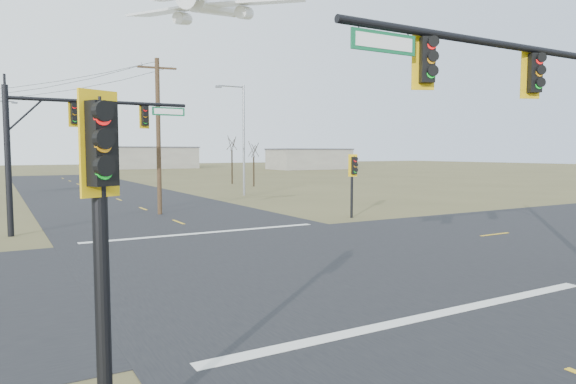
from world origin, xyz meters
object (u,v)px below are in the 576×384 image
object	(u,v)px
mast_arm_near	(542,103)
bare_tree_d	(232,143)
streetlight_a	(242,134)
bare_tree_c	(254,149)
pedestal_signal_ne	(353,171)
pedestal_signal_sw	(101,197)
mast_arm_far	(74,129)
utility_pole_near	(158,134)

from	to	relation	value
mast_arm_near	bare_tree_d	xyz separation A→B (m)	(12.89, 50.68, -0.20)
streetlight_a	bare_tree_d	world-z (taller)	streetlight_a
mast_arm_near	bare_tree_c	world-z (taller)	mast_arm_near
pedestal_signal_ne	pedestal_signal_sw	distance (m)	25.44
mast_arm_near	bare_tree_c	bearing A→B (deg)	97.91
mast_arm_far	bare_tree_d	xyz separation A→B (m)	(22.58, 31.91, -0.01)
mast_arm_far	pedestal_signal_ne	distance (m)	15.80
streetlight_a	bare_tree_c	world-z (taller)	streetlight_a
mast_arm_far	streetlight_a	bearing A→B (deg)	31.88
mast_arm_far	utility_pole_near	distance (m)	7.55
pedestal_signal_sw	bare_tree_c	size ratio (longest dim) A/B	0.87
bare_tree_c	bare_tree_d	xyz separation A→B (m)	(-0.24, 5.73, 0.81)
streetlight_a	bare_tree_d	bearing A→B (deg)	71.21
pedestal_signal_ne	bare_tree_c	distance (m)	29.89
bare_tree_c	bare_tree_d	size ratio (longest dim) A/B	0.87
mast_arm_far	pedestal_signal_ne	world-z (taller)	mast_arm_far
mast_arm_far	utility_pole_near	bearing A→B (deg)	29.68
mast_arm_near	pedestal_signal_sw	distance (m)	12.41
bare_tree_c	mast_arm_near	bearing A→B (deg)	-106.28
utility_pole_near	streetlight_a	xyz separation A→B (m)	(10.68, 10.51, 0.54)
mast_arm_near	bare_tree_d	bearing A→B (deg)	99.92
utility_pole_near	bare_tree_c	size ratio (longest dim) A/B	1.79
pedestal_signal_sw	streetlight_a	size ratio (longest dim) A/B	0.48
utility_pole_near	bare_tree_d	distance (m)	31.80
pedestal_signal_sw	utility_pole_near	distance (m)	27.17
utility_pole_near	bare_tree_c	world-z (taller)	utility_pole_near
mast_arm_far	bare_tree_d	size ratio (longest dim) A/B	1.38
pedestal_signal_sw	utility_pole_near	bearing A→B (deg)	48.10
mast_arm_near	pedestal_signal_sw	bearing A→B (deg)	-145.76
pedestal_signal_sw	utility_pole_near	size ratio (longest dim) A/B	0.49
mast_arm_far	bare_tree_c	distance (m)	34.74
mast_arm_far	pedestal_signal_sw	size ratio (longest dim) A/B	1.83
mast_arm_far	pedestal_signal_ne	bearing A→B (deg)	-21.61
mast_arm_near	mast_arm_far	world-z (taller)	mast_arm_near
bare_tree_d	streetlight_a	bearing A→B (deg)	-110.76
mast_arm_near	pedestal_signal_sw	size ratio (longest dim) A/B	2.21
pedestal_signal_sw	streetlight_a	world-z (taller)	streetlight_a
pedestal_signal_sw	mast_arm_near	bearing A→B (deg)	-14.56
mast_arm_far	utility_pole_near	size ratio (longest dim) A/B	0.89
mast_arm_far	pedestal_signal_ne	size ratio (longest dim) A/B	2.26
pedestal_signal_sw	bare_tree_c	world-z (taller)	bare_tree_c
utility_pole_near	bare_tree_d	xyz separation A→B (m)	(16.90, 26.94, 0.02)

